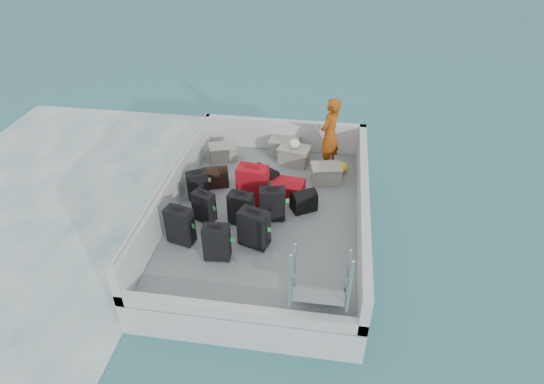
{
  "coord_description": "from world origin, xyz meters",
  "views": [
    {
      "loc": [
        1.1,
        -6.54,
        5.74
      ],
      "look_at": [
        0.1,
        0.14,
        1.0
      ],
      "focal_mm": 30.0,
      "sensor_mm": 36.0,
      "label": 1
    }
  ],
  "objects": [
    {
      "name": "ground",
      "position": [
        0.0,
        0.0,
        0.0
      ],
      "size": [
        160.0,
        160.0,
        0.0
      ],
      "primitive_type": "plane",
      "color": "#1A575C",
      "rests_on": "ground"
    },
    {
      "name": "wake_foam",
      "position": [
        -4.8,
        0.0,
        0.0
      ],
      "size": [
        10.0,
        10.0,
        0.0
      ],
      "primitive_type": "plane",
      "color": "white",
      "rests_on": "ground"
    },
    {
      "name": "ferry_hull",
      "position": [
        0.0,
        0.0,
        0.3
      ],
      "size": [
        3.6,
        5.0,
        0.6
      ],
      "primitive_type": "cube",
      "color": "silver",
      "rests_on": "ground"
    },
    {
      "name": "deck",
      "position": [
        0.0,
        0.0,
        0.61
      ],
      "size": [
        3.3,
        4.7,
        0.02
      ],
      "primitive_type": "cube",
      "color": "slate",
      "rests_on": "ferry_hull"
    },
    {
      "name": "deck_fittings",
      "position": [
        0.35,
        -0.32,
        0.99
      ],
      "size": [
        3.6,
        5.0,
        0.9
      ],
      "color": "#B9BDBE",
      "rests_on": "deck"
    },
    {
      "name": "suitcase_0",
      "position": [
        -1.27,
        -1.0,
        0.96
      ],
      "size": [
        0.49,
        0.35,
        0.68
      ],
      "primitive_type": "cube",
      "rotation": [
        0.0,
        0.0,
        -0.25
      ],
      "color": "black",
      "rests_on": "deck"
    },
    {
      "name": "suitcase_1",
      "position": [
        -1.04,
        -0.37,
        0.91
      ],
      "size": [
        0.44,
        0.36,
        0.58
      ],
      "primitive_type": "cube",
      "rotation": [
        0.0,
        0.0,
        -0.42
      ],
      "color": "black",
      "rests_on": "deck"
    },
    {
      "name": "suitcase_2",
      "position": [
        -1.35,
        0.3,
        0.9
      ],
      "size": [
        0.44,
        0.38,
        0.55
      ],
      "primitive_type": "cube",
      "rotation": [
        0.0,
        0.0,
        0.48
      ],
      "color": "black",
      "rests_on": "deck"
    },
    {
      "name": "suitcase_3",
      "position": [
        -0.57,
        -1.29,
        0.94
      ],
      "size": [
        0.44,
        0.28,
        0.64
      ],
      "primitive_type": "cube",
      "rotation": [
        0.0,
        0.0,
        0.08
      ],
      "color": "black",
      "rests_on": "deck"
    },
    {
      "name": "suitcase_4",
      "position": [
        -0.38,
        -0.35,
        0.93
      ],
      "size": [
        0.46,
        0.32,
        0.62
      ],
      "primitive_type": "cube",
      "rotation": [
        0.0,
        0.0,
        -0.19
      ],
      "color": "black",
      "rests_on": "deck"
    },
    {
      "name": "suitcase_5",
      "position": [
        -0.29,
        0.31,
        1.0
      ],
      "size": [
        0.59,
        0.39,
        0.76
      ],
      "primitive_type": "cube",
      "rotation": [
        0.0,
        0.0,
        -0.11
      ],
      "color": "maroon",
      "rests_on": "deck"
    },
    {
      "name": "suitcase_6",
      "position": [
        -0.05,
        -0.88,
        0.96
      ],
      "size": [
        0.55,
        0.43,
        0.67
      ],
      "primitive_type": "cube",
      "rotation": [
        0.0,
        0.0,
        -0.33
      ],
      "color": "black",
      "rests_on": "deck"
    },
    {
      "name": "suitcase_7",
      "position": [
        0.15,
        -0.15,
        0.94
      ],
      "size": [
        0.49,
        0.33,
        0.63
      ],
      "primitive_type": "cube",
      "rotation": [
        0.0,
        0.0,
        0.16
      ],
      "color": "black",
      "rests_on": "deck"
    },
    {
      "name": "suitcase_8",
      "position": [
        0.3,
        0.67,
        0.75
      ],
      "size": [
        0.73,
        0.53,
        0.27
      ],
      "primitive_type": "cube",
      "rotation": [
        0.0,
        0.0,
        1.45
      ],
      "color": "maroon",
      "rests_on": "deck"
    },
    {
      "name": "duffel_0",
      "position": [
        -1.13,
        0.75,
        0.78
      ],
      "size": [
        0.58,
        0.44,
        0.32
      ],
      "primitive_type": null,
      "rotation": [
        0.0,
        0.0,
        0.32
      ],
      "color": "black",
      "rests_on": "deck"
    },
    {
      "name": "duffel_1",
      "position": [
        -0.14,
        0.9,
        0.78
      ],
      "size": [
        0.58,
        0.52,
        0.32
      ],
      "primitive_type": null,
      "rotation": [
        0.0,
        0.0,
        -0.57
      ],
      "color": "black",
      "rests_on": "deck"
    },
    {
      "name": "duffel_2",
      "position": [
        0.68,
        0.21,
        0.78
      ],
      "size": [
        0.54,
        0.48,
        0.32
      ],
      "primitive_type": null,
      "rotation": [
        0.0,
        0.0,
        0.53
      ],
      "color": "black",
      "rests_on": "deck"
    },
    {
      "name": "crate_0",
      "position": [
        -1.22,
        1.74,
        0.78
      ],
      "size": [
        0.63,
        0.53,
        0.32
      ],
      "primitive_type": "cube",
      "rotation": [
        0.0,
        0.0,
        0.36
      ],
      "color": "gray",
      "rests_on": "deck"
    },
    {
      "name": "crate_1",
      "position": [
        0.06,
        2.16,
        0.8
      ],
      "size": [
        0.63,
        0.47,
        0.35
      ],
      "primitive_type": "cube",
      "rotation": [
        0.0,
        0.0,
        -0.12
      ],
      "color": "gray",
      "rests_on": "deck"
    },
    {
      "name": "crate_2",
      "position": [
        0.32,
        1.82,
        0.8
      ],
      "size": [
        0.67,
        0.53,
        0.36
      ],
      "primitive_type": "cube",
      "rotation": [
        0.0,
        0.0,
        -0.22
      ],
      "color": "gray",
      "rests_on": "deck"
    },
    {
      "name": "crate_3",
      "position": [
        1.04,
        1.21,
        0.79
      ],
      "size": [
        0.63,
        0.49,
        0.34
      ],
      "primitive_type": "cube",
      "rotation": [
        0.0,
        0.0,
        0.2
      ],
      "color": "gray",
      "rests_on": "deck"
    },
    {
      "name": "yellow_bag",
      "position": [
        1.33,
        1.63,
        0.73
      ],
      "size": [
        0.28,
        0.26,
        0.22
      ],
      "primitive_type": "ellipsoid",
      "color": "yellow",
      "rests_on": "deck"
    },
    {
      "name": "white_bag",
      "position": [
        0.32,
        1.82,
        1.07
      ],
      "size": [
        0.24,
        0.24,
        0.18
      ],
      "primitive_type": "ellipsoid",
      "color": "white",
      "rests_on": "crate_2"
    },
    {
      "name": "passenger",
      "position": [
        1.04,
        1.78,
        1.4
      ],
      "size": [
        0.59,
        0.68,
        1.55
      ],
      "primitive_type": "imported",
      "rotation": [
        0.0,
        0.0,
        -2.05
      ],
      "color": "#D55E14",
      "rests_on": "deck"
    }
  ]
}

